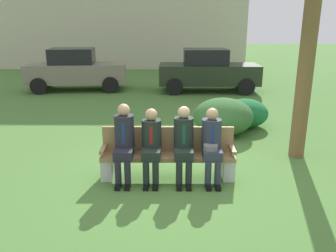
{
  "coord_description": "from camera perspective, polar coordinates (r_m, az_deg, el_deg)",
  "views": [
    {
      "loc": [
        -0.09,
        -5.94,
        2.68
      ],
      "look_at": [
        -0.14,
        0.16,
        0.85
      ],
      "focal_mm": 37.12,
      "sensor_mm": 36.0,
      "label": 1
    }
  ],
  "objects": [
    {
      "name": "ground_plane",
      "position": [
        6.52,
        1.23,
        -7.57
      ],
      "size": [
        80.0,
        80.0,
        0.0
      ],
      "primitive_type": "plane",
      "color": "#487533"
    },
    {
      "name": "park_bench",
      "position": [
        6.18,
        -0.02,
        -4.58
      ],
      "size": [
        2.34,
        0.44,
        0.9
      ],
      "color": "#99754C",
      "rests_on": "ground"
    },
    {
      "name": "seated_man_leftmost",
      "position": [
        6.01,
        -7.24,
        -2.13
      ],
      "size": [
        0.34,
        0.72,
        1.35
      ],
      "color": "#23232D",
      "rests_on": "ground"
    },
    {
      "name": "seated_man_centerleft",
      "position": [
        5.97,
        -2.75,
        -2.56
      ],
      "size": [
        0.34,
        0.72,
        1.27
      ],
      "color": "#1E2823",
      "rests_on": "ground"
    },
    {
      "name": "seated_man_centerright",
      "position": [
        5.97,
        2.59,
        -2.37
      ],
      "size": [
        0.34,
        0.72,
        1.31
      ],
      "color": "#1E2823",
      "rests_on": "ground"
    },
    {
      "name": "seated_man_rightmost",
      "position": [
        6.0,
        7.21,
        -2.56
      ],
      "size": [
        0.34,
        0.72,
        1.28
      ],
      "color": "#2D3342",
      "rests_on": "ground"
    },
    {
      "name": "shrub_near_bench",
      "position": [
        8.62,
        9.04,
        1.54
      ],
      "size": [
        1.46,
        1.34,
        0.91
      ],
      "primitive_type": "ellipsoid",
      "color": "#33622F",
      "rests_on": "ground"
    },
    {
      "name": "shrub_mid_lawn",
      "position": [
        9.38,
        12.53,
        2.07
      ],
      "size": [
        1.2,
        1.1,
        0.75
      ],
      "primitive_type": "ellipsoid",
      "color": "#1B6834",
      "rests_on": "ground"
    },
    {
      "name": "parked_car_near",
      "position": [
        14.69,
        -14.86,
        8.94
      ],
      "size": [
        4.04,
        2.04,
        1.68
      ],
      "color": "slate",
      "rests_on": "ground"
    },
    {
      "name": "parked_car_far",
      "position": [
        14.03,
        6.58,
        9.04
      ],
      "size": [
        3.91,
        1.72,
        1.68
      ],
      "color": "#232D1E",
      "rests_on": "ground"
    }
  ]
}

